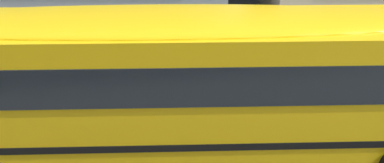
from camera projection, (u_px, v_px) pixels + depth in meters
ground_plane at (217, 123)px, 9.22m from camera, size 400.00×400.00×0.00m
sidewalk_far at (206, 36)px, 15.81m from camera, size 120.00×3.00×0.01m
lane_centreline at (217, 123)px, 9.22m from camera, size 110.00×0.16×0.01m
school_bus at (143, 75)px, 7.31m from camera, size 13.08×3.14×2.91m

